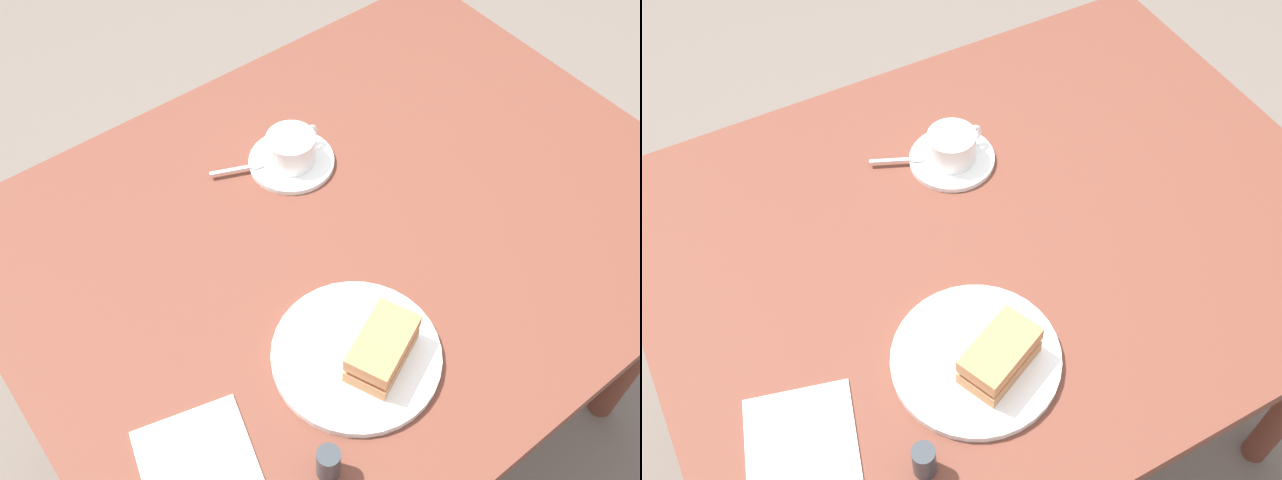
{
  "view_description": "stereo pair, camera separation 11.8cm",
  "coord_description": "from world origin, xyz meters",
  "views": [
    {
      "loc": [
        0.52,
        0.58,
        1.72
      ],
      "look_at": [
        0.08,
        0.01,
        0.77
      ],
      "focal_mm": 41.65,
      "sensor_mm": 36.0,
      "label": 1
    },
    {
      "loc": [
        0.42,
        0.64,
        1.72
      ],
      "look_at": [
        0.08,
        0.01,
        0.77
      ],
      "focal_mm": 41.65,
      "sensor_mm": 36.0,
      "label": 2
    }
  ],
  "objects": [
    {
      "name": "salt_shaker",
      "position": [
        0.29,
        0.31,
        0.77
      ],
      "size": [
        0.03,
        0.03,
        0.06
      ],
      "primitive_type": "cylinder",
      "color": "#33383D",
      "rests_on": "dining_table"
    },
    {
      "name": "coffee_saucer",
      "position": [
        0.0,
        -0.17,
        0.75
      ],
      "size": [
        0.15,
        0.15,
        0.01
      ],
      "primitive_type": "cylinder",
      "color": "white",
      "rests_on": "dining_table"
    },
    {
      "name": "ground_plane",
      "position": [
        0.0,
        0.0,
        0.0
      ],
      "size": [
        6.0,
        6.0,
        0.0
      ],
      "primitive_type": "plane",
      "color": "#6C6056"
    },
    {
      "name": "spoon",
      "position": [
        0.07,
        -0.21,
        0.76
      ],
      "size": [
        0.09,
        0.05,
        0.01
      ],
      "color": "silver",
      "rests_on": "coffee_saucer"
    },
    {
      "name": "dining_table",
      "position": [
        0.0,
        0.0,
        0.65
      ],
      "size": [
        1.16,
        0.9,
        0.74
      ],
      "color": "brown",
      "rests_on": "ground_plane"
    },
    {
      "name": "sandwich_plate",
      "position": [
        0.16,
        0.2,
        0.75
      ],
      "size": [
        0.25,
        0.25,
        0.01
      ],
      "primitive_type": "cylinder",
      "color": "white",
      "rests_on": "dining_table"
    },
    {
      "name": "napkin",
      "position": [
        0.42,
        0.19,
        0.75
      ],
      "size": [
        0.18,
        0.18,
        0.0
      ],
      "primitive_type": "cube",
      "rotation": [
        0.0,
        0.0,
        -0.27
      ],
      "color": "white",
      "rests_on": "dining_table"
    },
    {
      "name": "sandwich_front",
      "position": [
        0.13,
        0.23,
        0.79
      ],
      "size": [
        0.13,
        0.11,
        0.06
      ],
      "color": "#BF7F4F",
      "rests_on": "sandwich_plate"
    },
    {
      "name": "coffee_cup",
      "position": [
        0.0,
        -0.17,
        0.78
      ],
      "size": [
        0.11,
        0.09,
        0.05
      ],
      "color": "white",
      "rests_on": "coffee_saucer"
    }
  ]
}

